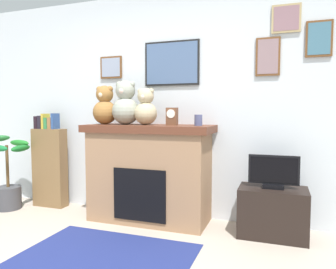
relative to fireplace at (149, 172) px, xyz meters
name	(u,v)px	position (x,y,z in m)	size (l,w,h in m)	color
back_wall	(160,105)	(0.00, 0.33, 0.76)	(5.20, 0.15, 2.60)	silver
fireplace	(149,172)	(0.00, 0.00, 0.00)	(1.43, 0.60, 1.08)	#98704F
bookshelf	(50,164)	(-1.42, 0.07, 0.00)	(0.44, 0.16, 1.20)	brown
potted_plant	(9,181)	(-1.83, -0.20, -0.19)	(0.47, 0.46, 0.93)	#3F3F44
tv_stand	(273,212)	(1.32, -0.03, -0.30)	(0.65, 0.40, 0.48)	black
television	(274,173)	(1.32, -0.03, 0.08)	(0.48, 0.14, 0.32)	black
area_rug	(107,255)	(0.00, -0.95, -0.54)	(1.46, 0.97, 0.01)	navy
candle_jar	(198,120)	(0.56, -0.02, 0.59)	(0.08, 0.08, 0.12)	#4C517A
mantel_clock	(172,116)	(0.28, -0.02, 0.63)	(0.12, 0.09, 0.19)	brown
teddy_bear_brown	(105,107)	(-0.55, -0.02, 0.73)	(0.28, 0.28, 0.45)	olive
teddy_bear_grey	(126,105)	(-0.28, -0.02, 0.76)	(0.31, 0.31, 0.49)	#989D8D
teddy_bear_tan	(146,108)	(-0.03, -0.02, 0.72)	(0.25, 0.25, 0.41)	tan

